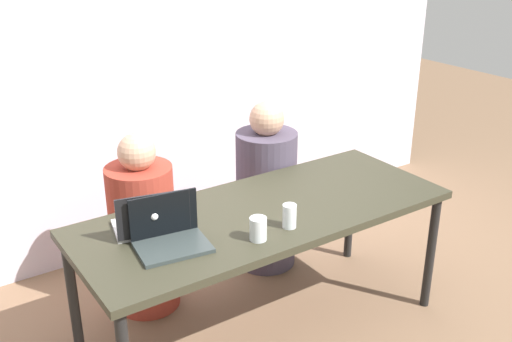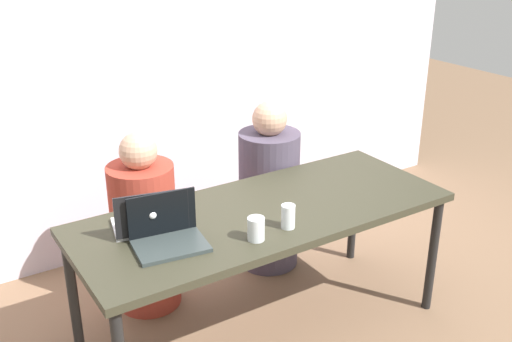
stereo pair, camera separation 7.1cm
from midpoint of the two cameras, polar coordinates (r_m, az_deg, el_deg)
The scene contains 9 objects.
ground_plane at distance 3.35m, azimuth 0.12°, elevation -14.83°, with size 12.00×12.00×0.00m, color brown.
back_wall at distance 3.88m, azimuth -10.62°, elevation 9.41°, with size 4.92×0.10×2.35m, color silver.
desk at distance 2.99m, azimuth 0.13°, elevation -4.69°, with size 1.89×0.76×0.72m.
person_on_left at distance 3.37m, azimuth -11.28°, elevation -5.78°, with size 0.42×0.42×1.03m.
person_on_right at distance 3.71m, azimuth 0.44°, elevation -2.25°, with size 0.38×0.38×1.07m.
laptop_back_left at distance 2.79m, azimuth -10.66°, elevation -4.79°, with size 0.37×0.30×0.22m.
laptop_front_left at distance 2.66m, azimuth -8.97°, elevation -6.10°, with size 0.34×0.27×0.22m.
water_glass_center at distance 2.78m, azimuth 2.48°, elevation -4.45°, with size 0.07×0.07×0.11m.
water_glass_left at distance 2.68m, azimuth -0.55°, elevation -5.67°, with size 0.08×0.08×0.11m.
Camera 1 is at (-1.52, -2.18, 2.05)m, focal length 42.00 mm.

